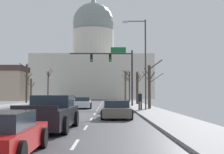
{
  "coord_description": "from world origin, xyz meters",
  "views": [
    {
      "loc": [
        4.61,
        -24.56,
        1.72
      ],
      "look_at": [
        5.25,
        27.94,
        4.34
      ],
      "focal_mm": 51.37,
      "sensor_mm": 36.0,
      "label": 1
    }
  ],
  "objects_px": {
    "pickup_truck_near_03": "(50,114)",
    "sedan_oncoming_00": "(63,101)",
    "signal_gantry": "(115,64)",
    "sedan_near_02": "(117,110)",
    "sedan_oncoming_01": "(71,100)",
    "pedestrian_00": "(140,100)",
    "sedan_near_00": "(83,103)",
    "sedan_near_01": "(115,106)",
    "street_lamp_right": "(143,57)"
  },
  "relations": [
    {
      "from": "sedan_near_00",
      "to": "sedan_near_01",
      "type": "bearing_deg",
      "value": -63.98
    },
    {
      "from": "sedan_near_02",
      "to": "street_lamp_right",
      "type": "bearing_deg",
      "value": 72.58
    },
    {
      "from": "signal_gantry",
      "to": "sedan_near_00",
      "type": "bearing_deg",
      "value": -132.23
    },
    {
      "from": "signal_gantry",
      "to": "sedan_near_02",
      "type": "xyz_separation_m",
      "value": [
        -0.24,
        -17.83,
        -4.74
      ]
    },
    {
      "from": "pedestrian_00",
      "to": "signal_gantry",
      "type": "bearing_deg",
      "value": 102.23
    },
    {
      "from": "sedan_near_02",
      "to": "sedan_oncoming_00",
      "type": "height_order",
      "value": "sedan_near_02"
    },
    {
      "from": "signal_gantry",
      "to": "street_lamp_right",
      "type": "distance_m",
      "value": 9.52
    },
    {
      "from": "sedan_near_00",
      "to": "signal_gantry",
      "type": "bearing_deg",
      "value": 47.77
    },
    {
      "from": "street_lamp_right",
      "to": "sedan_near_02",
      "type": "bearing_deg",
      "value": -107.42
    },
    {
      "from": "sedan_near_01",
      "to": "sedan_oncoming_01",
      "type": "xyz_separation_m",
      "value": [
        -7.24,
        28.06,
        0.01
      ]
    },
    {
      "from": "sedan_near_01",
      "to": "sedan_near_02",
      "type": "distance_m",
      "value": 6.72
    },
    {
      "from": "pickup_truck_near_03",
      "to": "pedestrian_00",
      "type": "xyz_separation_m",
      "value": [
        5.71,
        14.73,
        0.35
      ]
    },
    {
      "from": "street_lamp_right",
      "to": "sedan_near_01",
      "type": "bearing_deg",
      "value": -144.45
    },
    {
      "from": "sedan_oncoming_01",
      "to": "sedan_near_00",
      "type": "bearing_deg",
      "value": -79.77
    },
    {
      "from": "sedan_near_00",
      "to": "sedan_oncoming_01",
      "type": "xyz_separation_m",
      "value": [
        -3.79,
        20.99,
        -0.05
      ]
    },
    {
      "from": "sedan_oncoming_01",
      "to": "pedestrian_00",
      "type": "bearing_deg",
      "value": -70.34
    },
    {
      "from": "sedan_oncoming_00",
      "to": "street_lamp_right",
      "type": "bearing_deg",
      "value": -58.29
    },
    {
      "from": "sedan_near_02",
      "to": "pedestrian_00",
      "type": "xyz_separation_m",
      "value": [
        2.39,
        7.91,
        0.51
      ]
    },
    {
      "from": "sedan_near_00",
      "to": "pedestrian_00",
      "type": "xyz_separation_m",
      "value": [
        5.81,
        -5.89,
        0.5
      ]
    },
    {
      "from": "sedan_near_01",
      "to": "sedan_oncoming_01",
      "type": "height_order",
      "value": "sedan_oncoming_01"
    },
    {
      "from": "sedan_near_00",
      "to": "sedan_near_02",
      "type": "xyz_separation_m",
      "value": [
        3.43,
        -13.8,
        -0.01
      ]
    },
    {
      "from": "sedan_near_00",
      "to": "sedan_oncoming_01",
      "type": "relative_size",
      "value": 1.0
    },
    {
      "from": "sedan_near_00",
      "to": "pedestrian_00",
      "type": "height_order",
      "value": "pedestrian_00"
    },
    {
      "from": "sedan_near_02",
      "to": "sedan_near_01",
      "type": "bearing_deg",
      "value": 89.75
    },
    {
      "from": "pickup_truck_near_03",
      "to": "sedan_oncoming_00",
      "type": "height_order",
      "value": "pickup_truck_near_03"
    },
    {
      "from": "signal_gantry",
      "to": "sedan_oncoming_01",
      "type": "relative_size",
      "value": 1.77
    },
    {
      "from": "sedan_near_00",
      "to": "sedan_oncoming_00",
      "type": "relative_size",
      "value": 1.05
    },
    {
      "from": "street_lamp_right",
      "to": "sedan_near_01",
      "type": "xyz_separation_m",
      "value": [
        -2.68,
        -1.92,
        -4.67
      ]
    },
    {
      "from": "street_lamp_right",
      "to": "pickup_truck_near_03",
      "type": "distance_m",
      "value": 17.18
    },
    {
      "from": "sedan_near_02",
      "to": "sedan_near_00",
      "type": "bearing_deg",
      "value": 103.95
    },
    {
      "from": "sedan_oncoming_01",
      "to": "sedan_near_02",
      "type": "bearing_deg",
      "value": -78.29
    },
    {
      "from": "sedan_near_00",
      "to": "pedestrian_00",
      "type": "relative_size",
      "value": 2.61
    },
    {
      "from": "signal_gantry",
      "to": "sedan_near_02",
      "type": "distance_m",
      "value": 18.45
    },
    {
      "from": "pedestrian_00",
      "to": "sedan_near_01",
      "type": "bearing_deg",
      "value": -153.24
    },
    {
      "from": "sedan_near_02",
      "to": "sedan_oncoming_00",
      "type": "distance_m",
      "value": 25.67
    },
    {
      "from": "signal_gantry",
      "to": "pedestrian_00",
      "type": "bearing_deg",
      "value": -77.77
    },
    {
      "from": "sedan_near_01",
      "to": "sedan_oncoming_01",
      "type": "distance_m",
      "value": 28.98
    },
    {
      "from": "street_lamp_right",
      "to": "pickup_truck_near_03",
      "type": "height_order",
      "value": "street_lamp_right"
    },
    {
      "from": "sedan_near_00",
      "to": "sedan_near_02",
      "type": "height_order",
      "value": "sedan_near_00"
    },
    {
      "from": "signal_gantry",
      "to": "pickup_truck_near_03",
      "type": "distance_m",
      "value": 25.32
    },
    {
      "from": "street_lamp_right",
      "to": "sedan_near_00",
      "type": "xyz_separation_m",
      "value": [
        -6.14,
        5.16,
        -4.62
      ]
    },
    {
      "from": "sedan_near_02",
      "to": "pickup_truck_near_03",
      "type": "height_order",
      "value": "pickup_truck_near_03"
    },
    {
      "from": "signal_gantry",
      "to": "sedan_near_02",
      "type": "relative_size",
      "value": 1.69
    },
    {
      "from": "sedan_near_02",
      "to": "sedan_oncoming_00",
      "type": "xyz_separation_m",
      "value": [
        -7.18,
        24.64,
        -0.05
      ]
    },
    {
      "from": "sedan_near_00",
      "to": "sedan_near_01",
      "type": "xyz_separation_m",
      "value": [
        3.45,
        -7.07,
        -0.05
      ]
    },
    {
      "from": "pickup_truck_near_03",
      "to": "sedan_oncoming_00",
      "type": "xyz_separation_m",
      "value": [
        -3.86,
        31.46,
        -0.2
      ]
    },
    {
      "from": "sedan_near_01",
      "to": "pedestrian_00",
      "type": "height_order",
      "value": "pedestrian_00"
    },
    {
      "from": "sedan_oncoming_00",
      "to": "sedan_oncoming_01",
      "type": "xyz_separation_m",
      "value": [
        -0.03,
        10.14,
        0.01
      ]
    },
    {
      "from": "street_lamp_right",
      "to": "sedan_oncoming_01",
      "type": "distance_m",
      "value": 28.35
    },
    {
      "from": "sedan_near_00",
      "to": "sedan_near_01",
      "type": "relative_size",
      "value": 1.06
    }
  ]
}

